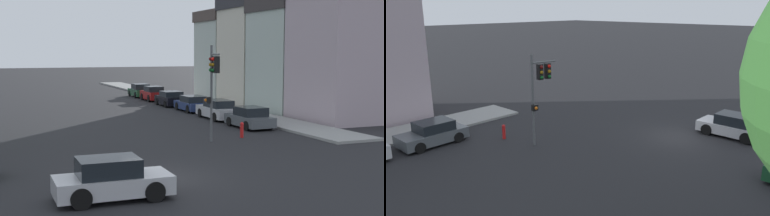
% 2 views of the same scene
% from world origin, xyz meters
% --- Properties ---
extents(ground_plane, '(300.00, 300.00, 0.00)m').
position_xyz_m(ground_plane, '(0.00, 0.00, 0.00)').
color(ground_plane, black).
extents(traffic_signal, '(0.54, 1.77, 5.40)m').
position_xyz_m(traffic_signal, '(5.40, 6.67, 3.71)').
color(traffic_signal, '#515456').
rests_on(traffic_signal, ground_plane).
extents(crossing_car_0, '(4.00, 1.95, 1.46)m').
position_xyz_m(crossing_car_0, '(-2.47, -2.42, 0.69)').
color(crossing_car_0, '#B7B7BC').
rests_on(crossing_car_0, ground_plane).
extents(parked_car_0, '(1.99, 3.92, 1.41)m').
position_xyz_m(parked_car_0, '(10.11, 11.12, 0.66)').
color(parked_car_0, '#4C5156').
rests_on(parked_car_0, ground_plane).
extents(fire_hydrant, '(0.22, 0.22, 0.92)m').
position_xyz_m(fire_hydrant, '(7.74, 7.70, 0.49)').
color(fire_hydrant, red).
rests_on(fire_hydrant, ground_plane).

